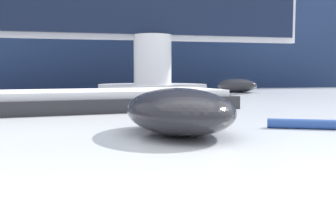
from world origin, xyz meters
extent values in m
cube|color=navy|center=(0.00, 0.71, 0.53)|extent=(5.00, 0.03, 1.06)
ellipsoid|color=#232328|center=(0.03, -0.21, 0.76)|extent=(0.08, 0.12, 0.03)
cube|color=#28282D|center=(-0.04, 0.01, 0.75)|extent=(0.39, 0.17, 0.02)
cube|color=white|center=(-0.04, 0.01, 0.76)|extent=(0.36, 0.15, 0.01)
cylinder|color=white|center=(0.12, 0.36, 0.75)|extent=(0.24, 0.24, 0.02)
cylinder|color=white|center=(0.12, 0.36, 0.81)|extent=(0.08, 0.08, 0.11)
ellipsoid|color=#232328|center=(0.33, 0.37, 0.75)|extent=(0.10, 0.13, 0.03)
camera|label=1|loc=(-0.05, -0.49, 0.78)|focal=42.00mm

